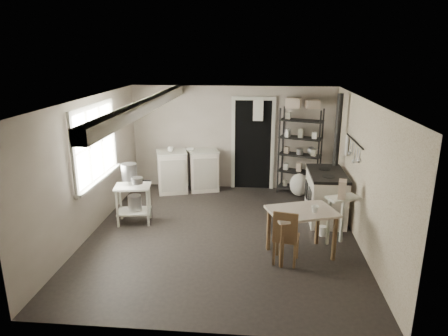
# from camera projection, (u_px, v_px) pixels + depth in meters

# --- Properties ---
(floor) EXTENTS (5.00, 5.00, 0.00)m
(floor) POSITION_uv_depth(u_px,v_px,m) (222.00, 234.00, 6.86)
(floor) COLOR black
(floor) RESTS_ON ground
(ceiling) EXTENTS (5.00, 5.00, 0.00)m
(ceiling) POSITION_uv_depth(u_px,v_px,m) (222.00, 100.00, 6.20)
(ceiling) COLOR white
(ceiling) RESTS_ON wall_back
(wall_back) EXTENTS (4.50, 0.02, 2.30)m
(wall_back) POSITION_uv_depth(u_px,v_px,m) (233.00, 138.00, 8.92)
(wall_back) COLOR #A4998C
(wall_back) RESTS_ON ground
(wall_front) EXTENTS (4.50, 0.02, 2.30)m
(wall_front) POSITION_uv_depth(u_px,v_px,m) (200.00, 240.00, 4.14)
(wall_front) COLOR #A4998C
(wall_front) RESTS_ON ground
(wall_left) EXTENTS (0.02, 5.00, 2.30)m
(wall_left) POSITION_uv_depth(u_px,v_px,m) (90.00, 167.00, 6.72)
(wall_left) COLOR #A4998C
(wall_left) RESTS_ON ground
(wall_right) EXTENTS (0.02, 5.00, 2.30)m
(wall_right) POSITION_uv_depth(u_px,v_px,m) (363.00, 174.00, 6.34)
(wall_right) COLOR #A4998C
(wall_right) RESTS_ON ground
(window) EXTENTS (0.12, 1.76, 1.28)m
(window) POSITION_uv_depth(u_px,v_px,m) (94.00, 144.00, 6.81)
(window) COLOR beige
(window) RESTS_ON wall_left
(doorway) EXTENTS (0.96, 0.10, 2.08)m
(doorway) POSITION_uv_depth(u_px,v_px,m) (253.00, 145.00, 8.89)
(doorway) COLOR beige
(doorway) RESTS_ON ground
(ceiling_beam) EXTENTS (0.18, 5.00, 0.18)m
(ceiling_beam) POSITION_uv_depth(u_px,v_px,m) (147.00, 105.00, 6.34)
(ceiling_beam) COLOR beige
(ceiling_beam) RESTS_ON ceiling
(wallpaper_panel) EXTENTS (0.01, 5.00, 2.30)m
(wallpaper_panel) POSITION_uv_depth(u_px,v_px,m) (362.00, 174.00, 6.34)
(wallpaper_panel) COLOR beige
(wallpaper_panel) RESTS_ON wall_right
(utensil_rail) EXTENTS (0.06, 1.20, 0.44)m
(utensil_rail) POSITION_uv_depth(u_px,v_px,m) (353.00, 141.00, 6.80)
(utensil_rail) COLOR #B5B4B7
(utensil_rail) RESTS_ON wall_right
(prep_table) EXTENTS (0.69, 0.54, 0.71)m
(prep_table) POSITION_uv_depth(u_px,v_px,m) (134.00, 202.00, 7.22)
(prep_table) COLOR beige
(prep_table) RESTS_ON ground
(stockpot) EXTENTS (0.35, 0.35, 0.30)m
(stockpot) POSITION_uv_depth(u_px,v_px,m) (129.00, 172.00, 7.16)
(stockpot) COLOR #B5B4B7
(stockpot) RESTS_ON prep_table
(saucepan) EXTENTS (0.20, 0.20, 0.11)m
(saucepan) POSITION_uv_depth(u_px,v_px,m) (137.00, 180.00, 6.98)
(saucepan) COLOR #B5B4B7
(saucepan) RESTS_ON prep_table
(bucket) EXTENTS (0.30, 0.30, 0.26)m
(bucket) POSITION_uv_depth(u_px,v_px,m) (135.00, 202.00, 7.24)
(bucket) COLOR #B5B4B7
(bucket) RESTS_ON prep_table
(base_cabinets) EXTENTS (1.51, 0.98, 0.92)m
(base_cabinets) POSITION_uv_depth(u_px,v_px,m) (188.00, 171.00, 8.89)
(base_cabinets) COLOR silver
(base_cabinets) RESTS_ON ground
(mixing_bowl) EXTENTS (0.30, 0.30, 0.07)m
(mixing_bowl) POSITION_uv_depth(u_px,v_px,m) (190.00, 149.00, 8.72)
(mixing_bowl) COLOR silver
(mixing_bowl) RESTS_ON base_cabinets
(counter_cup) EXTENTS (0.16, 0.16, 0.11)m
(counter_cup) POSITION_uv_depth(u_px,v_px,m) (171.00, 149.00, 8.66)
(counter_cup) COLOR silver
(counter_cup) RESTS_ON base_cabinets
(shelf_rack) EXTENTS (0.95, 0.62, 1.88)m
(shelf_rack) POSITION_uv_depth(u_px,v_px,m) (300.00, 151.00, 8.57)
(shelf_rack) COLOR black
(shelf_rack) RESTS_ON ground
(shelf_jar) EXTENTS (0.10, 0.11, 0.17)m
(shelf_jar) POSITION_uv_depth(u_px,v_px,m) (287.00, 132.00, 8.47)
(shelf_jar) COLOR silver
(shelf_jar) RESTS_ON shelf_rack
(storage_box_a) EXTENTS (0.35, 0.32, 0.21)m
(storage_box_a) POSITION_uv_depth(u_px,v_px,m) (293.00, 101.00, 8.33)
(storage_box_a) COLOR beige
(storage_box_a) RESTS_ON shelf_rack
(storage_box_b) EXTENTS (0.30, 0.28, 0.17)m
(storage_box_b) POSITION_uv_depth(u_px,v_px,m) (313.00, 103.00, 8.25)
(storage_box_b) COLOR beige
(storage_box_b) RESTS_ON shelf_rack
(stove) EXTENTS (0.64, 1.15, 0.90)m
(stove) POSITION_uv_depth(u_px,v_px,m) (326.00, 196.00, 7.38)
(stove) COLOR silver
(stove) RESTS_ON ground
(stovepipe) EXTENTS (0.14, 0.14, 1.48)m
(stovepipe) POSITION_uv_depth(u_px,v_px,m) (338.00, 130.00, 7.51)
(stovepipe) COLOR black
(stovepipe) RESTS_ON stove
(side_ledge) EXTENTS (0.58, 0.46, 0.79)m
(side_ledge) POSITION_uv_depth(u_px,v_px,m) (341.00, 218.00, 6.46)
(side_ledge) COLOR beige
(side_ledge) RESTS_ON ground
(oats_box) EXTENTS (0.16, 0.22, 0.29)m
(oats_box) POSITION_uv_depth(u_px,v_px,m) (343.00, 185.00, 6.25)
(oats_box) COLOR beige
(oats_box) RESTS_ON side_ledge
(work_table) EXTENTS (1.14, 0.96, 0.74)m
(work_table) POSITION_uv_depth(u_px,v_px,m) (301.00, 232.00, 6.07)
(work_table) COLOR beige
(work_table) RESTS_ON ground
(table_cup) EXTENTS (0.11, 0.11, 0.10)m
(table_cup) POSITION_uv_depth(u_px,v_px,m) (315.00, 208.00, 5.88)
(table_cup) COLOR silver
(table_cup) RESTS_ON work_table
(chair) EXTENTS (0.42, 0.44, 0.86)m
(chair) POSITION_uv_depth(u_px,v_px,m) (287.00, 232.00, 5.83)
(chair) COLOR brown
(chair) RESTS_ON ground
(flour_sack) EXTENTS (0.45, 0.40, 0.50)m
(flour_sack) POSITION_uv_depth(u_px,v_px,m) (299.00, 185.00, 8.60)
(flour_sack) COLOR silver
(flour_sack) RESTS_ON ground
(floor_crock) EXTENTS (0.16, 0.16, 0.17)m
(floor_crock) POSITION_uv_depth(u_px,v_px,m) (323.00, 231.00, 6.79)
(floor_crock) COLOR silver
(floor_crock) RESTS_ON ground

